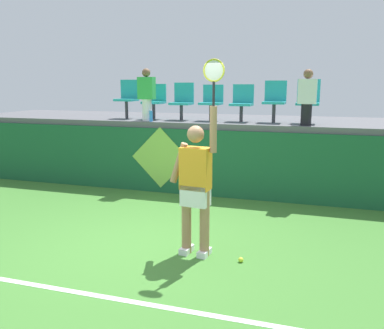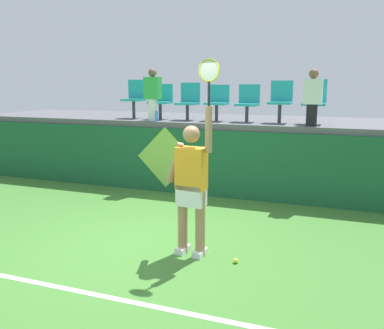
{
  "view_description": "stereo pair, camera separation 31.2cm",
  "coord_description": "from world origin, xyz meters",
  "px_view_note": "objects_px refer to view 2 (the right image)",
  "views": [
    {
      "loc": [
        2.33,
        -5.06,
        2.26
      ],
      "look_at": [
        0.38,
        1.03,
        1.01
      ],
      "focal_mm": 39.11,
      "sensor_mm": 36.0,
      "label": 1
    },
    {
      "loc": [
        2.62,
        -4.96,
        2.26
      ],
      "look_at": [
        0.38,
        1.03,
        1.01
      ],
      "focal_mm": 39.11,
      "sensor_mm": 36.0,
      "label": 2
    }
  ],
  "objects_px": {
    "stadium_chair_3": "(218,101)",
    "stadium_chair_5": "(281,99)",
    "tennis_ball": "(236,261)",
    "stadium_chair_6": "(314,100)",
    "stadium_chair_1": "(161,100)",
    "spectator_1": "(313,97)",
    "spectator_0": "(153,94)",
    "stadium_chair_0": "(135,97)",
    "stadium_chair_4": "(248,101)",
    "tennis_player": "(192,183)",
    "water_bottle": "(157,116)",
    "stadium_chair_2": "(189,100)"
  },
  "relations": [
    {
      "from": "stadium_chair_3",
      "to": "stadium_chair_5",
      "type": "relative_size",
      "value": 0.9
    },
    {
      "from": "tennis_ball",
      "to": "stadium_chair_6",
      "type": "xyz_separation_m",
      "value": [
        0.57,
        3.67,
        1.91
      ]
    },
    {
      "from": "stadium_chair_1",
      "to": "spectator_1",
      "type": "height_order",
      "value": "spectator_1"
    },
    {
      "from": "spectator_0",
      "to": "stadium_chair_6",
      "type": "bearing_deg",
      "value": 7.79
    },
    {
      "from": "stadium_chair_0",
      "to": "stadium_chair_4",
      "type": "distance_m",
      "value": 2.61
    },
    {
      "from": "tennis_player",
      "to": "water_bottle",
      "type": "relative_size",
      "value": 11.33
    },
    {
      "from": "spectator_1",
      "to": "spectator_0",
      "type": "bearing_deg",
      "value": -179.77
    },
    {
      "from": "stadium_chair_0",
      "to": "water_bottle",
      "type": "bearing_deg",
      "value": -35.77
    },
    {
      "from": "tennis_ball",
      "to": "stadium_chair_0",
      "type": "xyz_separation_m",
      "value": [
        -3.35,
        3.66,
        1.92
      ]
    },
    {
      "from": "stadium_chair_4",
      "to": "spectator_1",
      "type": "xyz_separation_m",
      "value": [
        1.31,
        -0.43,
        0.12
      ]
    },
    {
      "from": "stadium_chair_1",
      "to": "stadium_chair_5",
      "type": "height_order",
      "value": "stadium_chair_5"
    },
    {
      "from": "water_bottle",
      "to": "stadium_chair_3",
      "type": "xyz_separation_m",
      "value": [
        1.15,
        0.58,
        0.31
      ]
    },
    {
      "from": "stadium_chair_4",
      "to": "stadium_chair_6",
      "type": "distance_m",
      "value": 1.32
    },
    {
      "from": "stadium_chair_1",
      "to": "stadium_chair_3",
      "type": "distance_m",
      "value": 1.3
    },
    {
      "from": "stadium_chair_1",
      "to": "spectator_0",
      "type": "relative_size",
      "value": 0.71
    },
    {
      "from": "spectator_0",
      "to": "stadium_chair_5",
      "type": "bearing_deg",
      "value": 9.6
    },
    {
      "from": "stadium_chair_2",
      "to": "stadium_chair_5",
      "type": "height_order",
      "value": "stadium_chair_5"
    },
    {
      "from": "water_bottle",
      "to": "stadium_chair_2",
      "type": "bearing_deg",
      "value": 49.75
    },
    {
      "from": "water_bottle",
      "to": "stadium_chair_1",
      "type": "xyz_separation_m",
      "value": [
        -0.15,
        0.58,
        0.32
      ]
    },
    {
      "from": "spectator_0",
      "to": "tennis_ball",
      "type": "bearing_deg",
      "value": -50.1
    },
    {
      "from": "tennis_ball",
      "to": "spectator_1",
      "type": "relative_size",
      "value": 0.06
    },
    {
      "from": "stadium_chair_4",
      "to": "stadium_chair_3",
      "type": "bearing_deg",
      "value": -179.8
    },
    {
      "from": "tennis_ball",
      "to": "stadium_chair_5",
      "type": "height_order",
      "value": "stadium_chair_5"
    },
    {
      "from": "stadium_chair_4",
      "to": "stadium_chair_0",
      "type": "bearing_deg",
      "value": 179.94
    },
    {
      "from": "spectator_0",
      "to": "spectator_1",
      "type": "bearing_deg",
      "value": 0.23
    },
    {
      "from": "tennis_ball",
      "to": "stadium_chair_1",
      "type": "bearing_deg",
      "value": 126.35
    },
    {
      "from": "stadium_chair_1",
      "to": "stadium_chair_2",
      "type": "bearing_deg",
      "value": 0.47
    },
    {
      "from": "stadium_chair_2",
      "to": "stadium_chair_4",
      "type": "bearing_deg",
      "value": -0.18
    },
    {
      "from": "stadium_chair_1",
      "to": "stadium_chair_6",
      "type": "distance_m",
      "value": 3.27
    },
    {
      "from": "stadium_chair_2",
      "to": "stadium_chair_1",
      "type": "bearing_deg",
      "value": -179.53
    },
    {
      "from": "stadium_chair_5",
      "to": "stadium_chair_0",
      "type": "bearing_deg",
      "value": 179.99
    },
    {
      "from": "tennis_player",
      "to": "spectator_1",
      "type": "distance_m",
      "value": 3.53
    },
    {
      "from": "stadium_chair_5",
      "to": "stadium_chair_6",
      "type": "xyz_separation_m",
      "value": [
        0.65,
        0.0,
        0.0
      ]
    },
    {
      "from": "stadium_chair_6",
      "to": "spectator_1",
      "type": "relative_size",
      "value": 0.83
    },
    {
      "from": "water_bottle",
      "to": "spectator_1",
      "type": "relative_size",
      "value": 0.22
    },
    {
      "from": "tennis_player",
      "to": "spectator_1",
      "type": "xyz_separation_m",
      "value": [
        1.2,
        3.16,
        1.03
      ]
    },
    {
      "from": "stadium_chair_4",
      "to": "spectator_0",
      "type": "bearing_deg",
      "value": -167.3
    },
    {
      "from": "stadium_chair_3",
      "to": "stadium_chair_2",
      "type": "bearing_deg",
      "value": 179.44
    },
    {
      "from": "stadium_chair_0",
      "to": "tennis_player",
      "type": "bearing_deg",
      "value": -52.79
    },
    {
      "from": "stadium_chair_3",
      "to": "spectator_0",
      "type": "relative_size",
      "value": 0.69
    },
    {
      "from": "stadium_chair_1",
      "to": "stadium_chair_4",
      "type": "bearing_deg",
      "value": 0.04
    },
    {
      "from": "tennis_ball",
      "to": "stadium_chair_3",
      "type": "xyz_separation_m",
      "value": [
        -1.39,
        3.66,
        1.86
      ]
    },
    {
      "from": "stadium_chair_5",
      "to": "stadium_chair_1",
      "type": "bearing_deg",
      "value": -179.92
    },
    {
      "from": "spectator_1",
      "to": "stadium_chair_1",
      "type": "bearing_deg",
      "value": 172.58
    },
    {
      "from": "stadium_chair_3",
      "to": "spectator_0",
      "type": "height_order",
      "value": "spectator_0"
    },
    {
      "from": "stadium_chair_0",
      "to": "spectator_1",
      "type": "relative_size",
      "value": 0.83
    },
    {
      "from": "stadium_chair_5",
      "to": "spectator_0",
      "type": "relative_size",
      "value": 0.77
    },
    {
      "from": "stadium_chair_0",
      "to": "stadium_chair_5",
      "type": "bearing_deg",
      "value": -0.01
    },
    {
      "from": "tennis_player",
      "to": "stadium_chair_0",
      "type": "distance_m",
      "value": 4.61
    },
    {
      "from": "tennis_player",
      "to": "stadium_chair_1",
      "type": "bearing_deg",
      "value": 119.93
    }
  ]
}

